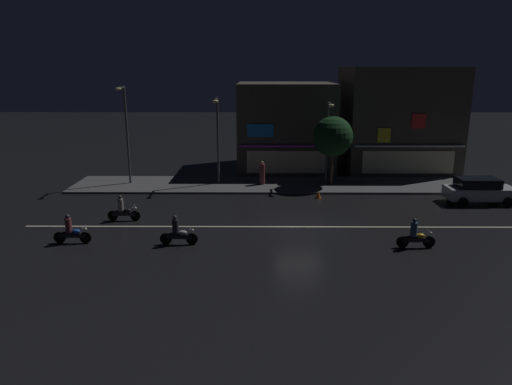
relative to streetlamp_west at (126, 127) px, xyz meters
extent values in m
plane|color=black|center=(11.97, -9.52, -4.38)|extent=(140.00, 140.00, 0.00)
cube|color=beige|center=(11.97, -9.52, -4.37)|extent=(30.50, 0.16, 0.01)
cube|color=#4C4C4F|center=(11.97, -0.03, -4.31)|extent=(32.11, 5.06, 0.14)
cube|color=#4C443A|center=(21.60, 6.51, -0.06)|extent=(9.09, 7.92, 8.63)
cube|color=white|center=(21.60, 2.43, -1.78)|extent=(8.63, 0.24, 0.12)
cube|color=red|center=(22.16, 2.49, 0.18)|extent=(1.08, 0.08, 1.14)
cube|color=yellow|center=(19.54, 2.49, -0.93)|extent=(1.01, 0.08, 1.14)
cube|color=beige|center=(21.60, 2.49, -3.08)|extent=(7.27, 0.06, 1.80)
cube|color=#4C443A|center=(11.97, 6.40, -0.70)|extent=(8.01, 7.70, 7.35)
cube|color=#D83FD8|center=(11.97, 2.43, -1.78)|extent=(7.61, 0.24, 0.12)
cube|color=#268CF2|center=(9.85, 2.49, -0.57)|extent=(2.06, 0.08, 1.01)
cube|color=beige|center=(11.97, 2.49, -3.08)|extent=(6.41, 0.06, 1.80)
cylinder|color=#47494C|center=(0.00, 0.22, -0.64)|extent=(0.16, 0.16, 7.19)
cube|color=#47494C|center=(0.00, -0.48, 2.85)|extent=(0.10, 1.40, 0.10)
ellipsoid|color=#F9E099|center=(0.00, -1.18, 2.77)|extent=(0.44, 0.32, 0.20)
cylinder|color=#47494C|center=(6.70, 0.15, -1.06)|extent=(0.16, 0.16, 6.36)
cube|color=#47494C|center=(6.70, -0.55, 2.02)|extent=(0.10, 1.40, 0.10)
ellipsoid|color=#F9E099|center=(6.70, -1.25, 1.94)|extent=(0.44, 0.32, 0.20)
cylinder|color=#47494C|center=(14.79, 0.52, -1.21)|extent=(0.16, 0.16, 6.06)
cube|color=#47494C|center=(14.79, -0.18, 1.72)|extent=(0.10, 1.40, 0.10)
ellipsoid|color=#F9E099|center=(14.79, -0.88, 1.64)|extent=(0.44, 0.32, 0.20)
cylinder|color=brown|center=(9.98, -0.15, -3.47)|extent=(0.42, 0.42, 1.53)
sphere|color=tan|center=(9.98, -0.15, -2.60)|extent=(0.22, 0.22, 0.22)
cylinder|color=#473323|center=(15.11, -0.21, -3.02)|extent=(0.24, 0.24, 2.43)
sphere|color=#143819|center=(15.11, -0.21, -0.64)|extent=(2.91, 2.91, 2.91)
cube|color=silver|center=(24.14, -4.63, -3.69)|extent=(4.30, 1.78, 0.76)
cube|color=black|center=(23.92, -4.63, -3.01)|extent=(2.58, 1.57, 0.60)
cube|color=#F9F2CC|center=(26.25, -4.03, -3.59)|extent=(0.08, 0.20, 0.12)
cylinder|color=black|center=(25.55, -3.74, -4.07)|extent=(0.62, 0.20, 0.62)
cylinder|color=black|center=(25.55, -5.52, -4.07)|extent=(0.62, 0.20, 0.62)
cylinder|color=black|center=(22.72, -3.74, -4.07)|extent=(0.62, 0.20, 0.62)
cylinder|color=black|center=(22.72, -5.52, -4.07)|extent=(0.62, 0.20, 0.62)
cylinder|color=black|center=(6.40, -12.23, -4.08)|extent=(0.60, 0.08, 0.60)
cylinder|color=black|center=(5.10, -12.23, -4.08)|extent=(0.60, 0.10, 0.60)
cube|color=black|center=(5.75, -12.23, -3.98)|extent=(1.30, 0.14, 0.20)
ellipsoid|color=#B2B7BC|center=(5.95, -12.23, -3.76)|extent=(0.44, 0.26, 0.24)
cube|color=black|center=(5.55, -12.23, -3.83)|extent=(0.56, 0.22, 0.10)
cylinder|color=slate|center=(6.35, -12.23, -3.53)|extent=(0.03, 0.60, 0.03)
sphere|color=white|center=(6.44, -12.23, -3.63)|extent=(0.14, 0.14, 0.14)
cylinder|color=#232328|center=(5.60, -12.23, -3.43)|extent=(0.32, 0.32, 0.70)
sphere|color=#333338|center=(5.60, -12.23, -2.97)|extent=(0.22, 0.22, 0.22)
cylinder|color=black|center=(1.01, -12.08, -4.08)|extent=(0.60, 0.08, 0.60)
cylinder|color=black|center=(-0.29, -12.08, -4.08)|extent=(0.60, 0.10, 0.60)
cube|color=black|center=(0.36, -12.08, -3.98)|extent=(1.30, 0.14, 0.20)
ellipsoid|color=#1E4CB2|center=(0.56, -12.08, -3.76)|extent=(0.44, 0.26, 0.24)
cube|color=black|center=(0.16, -12.08, -3.83)|extent=(0.56, 0.22, 0.10)
cylinder|color=slate|center=(0.96, -12.08, -3.53)|extent=(0.03, 0.60, 0.03)
sphere|color=white|center=(1.05, -12.08, -3.63)|extent=(0.14, 0.14, 0.14)
cylinder|color=brown|center=(0.21, -12.08, -3.43)|extent=(0.32, 0.32, 0.70)
sphere|color=#333338|center=(0.21, -12.08, -2.97)|extent=(0.22, 0.22, 0.22)
cylinder|color=black|center=(18.09, -12.59, -4.08)|extent=(0.60, 0.08, 0.60)
cylinder|color=black|center=(16.79, -12.59, -4.08)|extent=(0.60, 0.10, 0.60)
cube|color=black|center=(17.44, -12.59, -3.98)|extent=(1.30, 0.14, 0.20)
ellipsoid|color=gold|center=(17.64, -12.59, -3.76)|extent=(0.44, 0.26, 0.24)
cube|color=black|center=(17.24, -12.59, -3.83)|extent=(0.56, 0.22, 0.10)
cylinder|color=slate|center=(18.04, -12.59, -3.53)|extent=(0.03, 0.60, 0.03)
sphere|color=white|center=(18.13, -12.59, -3.63)|extent=(0.14, 0.14, 0.14)
cylinder|color=#334766|center=(17.29, -12.59, -3.43)|extent=(0.32, 0.32, 0.70)
sphere|color=#333338|center=(17.29, -12.59, -2.97)|extent=(0.22, 0.22, 0.22)
cylinder|color=black|center=(2.59, -8.45, -4.08)|extent=(0.60, 0.08, 0.60)
cylinder|color=black|center=(1.29, -8.45, -4.08)|extent=(0.60, 0.10, 0.60)
cube|color=black|center=(1.94, -8.45, -3.98)|extent=(1.30, 0.14, 0.20)
ellipsoid|color=black|center=(2.14, -8.45, -3.76)|extent=(0.44, 0.26, 0.24)
cube|color=black|center=(1.74, -8.45, -3.83)|extent=(0.56, 0.22, 0.10)
cylinder|color=slate|center=(2.54, -8.45, -3.53)|extent=(0.03, 0.60, 0.03)
sphere|color=white|center=(2.63, -8.45, -3.63)|extent=(0.14, 0.14, 0.14)
cylinder|color=gray|center=(1.79, -8.45, -3.43)|extent=(0.32, 0.32, 0.70)
sphere|color=#333338|center=(1.79, -8.45, -2.97)|extent=(0.22, 0.22, 0.22)
cone|color=orange|center=(13.77, -3.57, -4.10)|extent=(0.36, 0.36, 0.55)
camera|label=1|loc=(9.75, -34.24, 4.17)|focal=32.92mm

